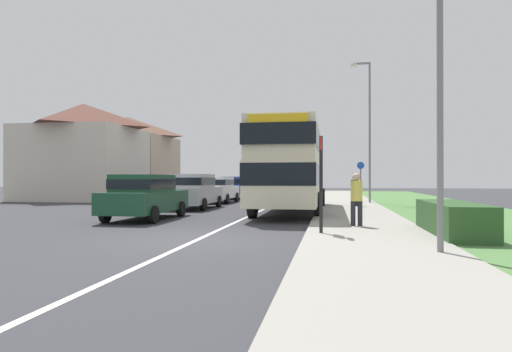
# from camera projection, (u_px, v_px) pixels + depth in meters

# --- Properties ---
(ground_plane) EXTENTS (120.00, 120.00, 0.00)m
(ground_plane) POSITION_uv_depth(u_px,v_px,m) (198.00, 240.00, 10.96)
(ground_plane) COLOR #38383D
(lane_marking_centre) EXTENTS (0.14, 60.00, 0.01)m
(lane_marking_centre) POSITION_uv_depth(u_px,v_px,m) (254.00, 214.00, 18.84)
(lane_marking_centre) COLOR silver
(lane_marking_centre) RESTS_ON ground_plane
(pavement_near_side) EXTENTS (3.20, 68.00, 0.12)m
(pavement_near_side) POSITION_uv_depth(u_px,v_px,m) (358.00, 218.00, 16.16)
(pavement_near_side) COLOR #9E998E
(pavement_near_side) RESTS_ON ground_plane
(grass_verge_seaward) EXTENTS (6.00, 68.00, 0.08)m
(grass_verge_seaward) POSITION_uv_depth(u_px,v_px,m) (484.00, 221.00, 15.44)
(grass_verge_seaward) COLOR #517F42
(grass_verge_seaward) RESTS_ON ground_plane
(roadside_hedge) EXTENTS (1.10, 3.76, 0.90)m
(roadside_hedge) POSITION_uv_depth(u_px,v_px,m) (452.00, 220.00, 11.28)
(roadside_hedge) COLOR #2D5128
(roadside_hedge) RESTS_ON ground_plane
(double_decker_bus) EXTENTS (2.80, 10.51, 3.70)m
(double_decker_bus) POSITION_uv_depth(u_px,v_px,m) (292.00, 164.00, 19.67)
(double_decker_bus) COLOR beige
(double_decker_bus) RESTS_ON ground_plane
(parked_car_dark_green) EXTENTS (1.94, 4.45, 1.65)m
(parked_car_dark_green) POSITION_uv_depth(u_px,v_px,m) (145.00, 195.00, 16.27)
(parked_car_dark_green) COLOR #19472D
(parked_car_dark_green) RESTS_ON ground_plane
(parked_car_silver) EXTENTS (1.98, 4.49, 1.72)m
(parked_car_silver) POSITION_uv_depth(u_px,v_px,m) (194.00, 190.00, 21.99)
(parked_car_silver) COLOR #B7B7BC
(parked_car_silver) RESTS_ON ground_plane
(parked_car_white) EXTENTS (1.99, 4.29, 1.60)m
(parked_car_white) POSITION_uv_depth(u_px,v_px,m) (217.00, 189.00, 27.36)
(parked_car_white) COLOR silver
(parked_car_white) RESTS_ON ground_plane
(parked_car_blue) EXTENTS (1.92, 4.47, 1.64)m
(parked_car_blue) POSITION_uv_depth(u_px,v_px,m) (236.00, 187.00, 32.60)
(parked_car_blue) COLOR navy
(parked_car_blue) RESTS_ON ground_plane
(pedestrian_at_stop) EXTENTS (0.34, 0.34, 1.67)m
(pedestrian_at_stop) POSITION_uv_depth(u_px,v_px,m) (357.00, 197.00, 12.99)
(pedestrian_at_stop) COLOR #23232D
(pedestrian_at_stop) RESTS_ON ground_plane
(pedestrian_walking_away) EXTENTS (0.34, 0.34, 1.67)m
(pedestrian_walking_away) POSITION_uv_depth(u_px,v_px,m) (355.00, 189.00, 22.34)
(pedestrian_walking_away) COLOR #23232D
(pedestrian_walking_away) RESTS_ON ground_plane
(bus_stop_sign) EXTENTS (0.09, 0.52, 2.60)m
(bus_stop_sign) POSITION_uv_depth(u_px,v_px,m) (321.00, 177.00, 11.35)
(bus_stop_sign) COLOR black
(bus_stop_sign) RESTS_ON ground_plane
(cycle_route_sign) EXTENTS (0.44, 0.08, 2.52)m
(cycle_route_sign) POSITION_uv_depth(u_px,v_px,m) (361.00, 180.00, 26.96)
(cycle_route_sign) COLOR slate
(cycle_route_sign) RESTS_ON ground_plane
(street_lamp_near) EXTENTS (1.14, 0.20, 6.68)m
(street_lamp_near) POSITION_uv_depth(u_px,v_px,m) (434.00, 55.00, 8.44)
(street_lamp_near) COLOR slate
(street_lamp_near) RESTS_ON ground_plane
(street_lamp_mid) EXTENTS (1.14, 0.20, 8.22)m
(street_lamp_mid) POSITION_uv_depth(u_px,v_px,m) (368.00, 124.00, 25.57)
(street_lamp_mid) COLOR slate
(street_lamp_mid) RESTS_ON ground_plane
(house_terrace_far_side) EXTENTS (7.16, 13.69, 6.82)m
(house_terrace_far_side) POSITION_uv_depth(u_px,v_px,m) (107.00, 154.00, 34.77)
(house_terrace_far_side) COLOR beige
(house_terrace_far_side) RESTS_ON ground_plane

